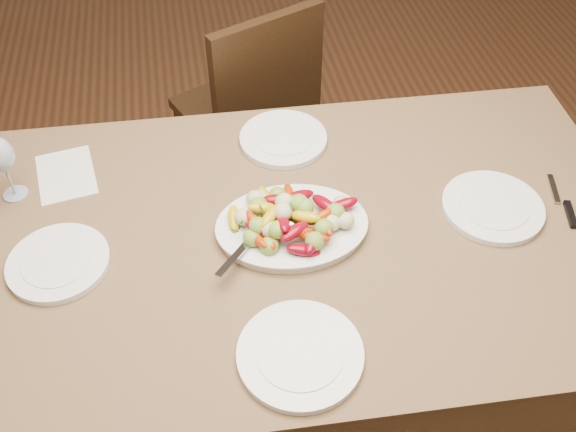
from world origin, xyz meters
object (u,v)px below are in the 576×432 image
Objects in this scene: plate_left at (59,263)px; plate_right at (493,207)px; plate_far at (283,139)px; dining_table at (288,318)px; chair_far at (243,110)px; plate_near at (300,354)px; wine_glass at (4,167)px; serving_platter at (292,228)px.

plate_left is 1.11m from plate_right.
plate_far is at bearing 142.82° from plate_right.
plate_far is (0.05, 0.36, 0.39)m from dining_table.
chair_far is at bearing 58.44° from plate_left.
chair_far is 3.72× the size of plate_far.
plate_near is at bearing -149.52° from plate_right.
plate_near is at bearing -97.18° from plate_far.
plate_left is 0.90× the size of plate_near.
plate_left is at bearing 179.41° from plate_right.
plate_near is at bearing -43.57° from wine_glass.
chair_far reaches higher than plate_left.
chair_far is 1.29m from plate_near.
wine_glass reaches higher than plate_right.
dining_table is 4.91× the size of serving_platter.
plate_near is at bearing 64.96° from chair_far.
plate_near is (-0.05, -0.36, -0.00)m from serving_platter.
plate_left is 0.97× the size of plate_far.
plate_right and plate_near have the same top height.
plate_left is 0.93× the size of plate_right.
chair_far reaches higher than plate_near.
plate_far is (0.04, 0.35, -0.00)m from serving_platter.
wine_glass reaches higher than plate_near.
serving_platter is 0.37m from plate_near.
plate_far is at bearing 83.47° from serving_platter.
dining_table is 1.94× the size of chair_far.
plate_far reaches higher than dining_table.
plate_right is (0.56, -0.92, 0.29)m from chair_far.
wine_glass is (-0.75, -0.09, 0.09)m from plate_far.
plate_near is at bearing -97.81° from serving_platter.
serving_platter is 0.58m from plate_left.
plate_right is at bearing -1.72° from dining_table.
serving_platter is 1.36× the size of plate_near.
plate_right is at bearing -2.05° from serving_platter.
chair_far is 0.94m from serving_platter.
plate_far is at bearing 82.82° from plate_near.
plate_right is at bearing -12.84° from wine_glass.
serving_platter is at bearing 82.19° from plate_near.
serving_platter reaches higher than plate_right.
plate_right is 1.29× the size of wine_glass.
dining_table is at bearing -165.56° from serving_platter.
plate_left and plate_far have the same top height.
dining_table is 7.46× the size of plate_left.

